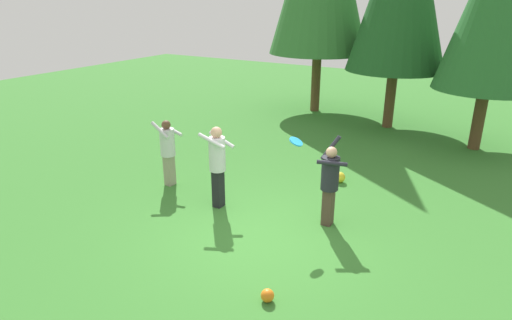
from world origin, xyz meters
TOP-DOWN VIEW (x-y plane):
  - ground_plane at (0.00, 0.00)m, footprint 40.00×40.00m
  - person_thrower at (0.90, 1.07)m, footprint 0.63×0.64m
  - person_catcher at (-1.39, 0.62)m, footprint 0.64×0.53m
  - person_bystander at (-3.04, 0.97)m, footprint 0.55×0.51m
  - frisbee at (0.31, 0.78)m, footprint 0.26×0.28m
  - ball_orange at (1.03, -1.57)m, footprint 0.20×0.20m
  - ball_yellow at (0.39, 3.15)m, footprint 0.26×0.26m

SIDE VIEW (x-z plane):
  - ground_plane at x=0.00m, z-range 0.00..0.00m
  - ball_orange at x=1.03m, z-range 0.00..0.20m
  - ball_yellow at x=0.39m, z-range 0.00..0.26m
  - person_bystander at x=-3.04m, z-range 0.14..1.72m
  - person_thrower at x=0.90m, z-range 0.07..1.84m
  - person_catcher at x=-1.39m, z-range 0.17..1.93m
  - frisbee at x=0.31m, z-range 1.62..1.77m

